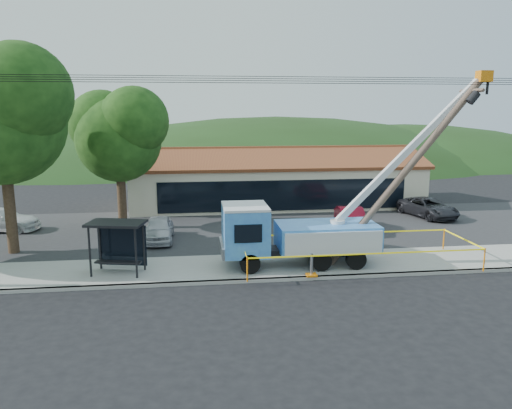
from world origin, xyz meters
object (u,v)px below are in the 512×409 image
object	(u,v)px
utility_truck	(297,232)
bus_shelter	(118,235)
car_silver	(159,242)
car_dark	(427,218)
car_red	(351,231)
car_white	(1,232)
leaning_pole	(413,162)

from	to	relation	value
utility_truck	bus_shelter	distance (m)	8.34
car_silver	bus_shelter	bearing A→B (deg)	-104.22
utility_truck	car_dark	world-z (taller)	utility_truck
car_red	car_white	bearing A→B (deg)	179.65
car_silver	car_dark	size ratio (longest dim) A/B	0.84
bus_shelter	car_silver	world-z (taller)	bus_shelter
car_red	car_white	world-z (taller)	same
leaning_pole	car_red	xyz separation A→B (m)	(-0.72, 6.76, -5.06)
car_red	car_dark	world-z (taller)	car_red
leaning_pole	car_silver	size ratio (longest dim) A/B	2.27
leaning_pole	car_white	distance (m)	24.84
car_silver	car_white	bearing A→B (deg)	159.92
bus_shelter	car_white	bearing A→B (deg)	144.92
utility_truck	leaning_pole	world-z (taller)	utility_truck
car_red	car_silver	bearing A→B (deg)	-168.29
car_silver	car_red	size ratio (longest dim) A/B	0.95
leaning_pole	car_dark	size ratio (longest dim) A/B	1.91
car_red	car_dark	distance (m)	7.24
leaning_pole	car_silver	distance (m)	14.62
car_dark	utility_truck	bearing A→B (deg)	-153.31
leaning_pole	car_silver	xyz separation A→B (m)	(-12.48, 5.69, -5.06)
leaning_pole	bus_shelter	world-z (taller)	leaning_pole
utility_truck	car_white	world-z (taller)	utility_truck
utility_truck	leaning_pole	size ratio (longest dim) A/B	1.40
leaning_pole	car_white	world-z (taller)	leaning_pole
bus_shelter	car_red	world-z (taller)	bus_shelter
car_dark	bus_shelter	bearing A→B (deg)	-167.27
car_white	utility_truck	bearing A→B (deg)	-110.09
leaning_pole	car_white	bearing A→B (deg)	157.33
car_dark	car_red	bearing A→B (deg)	-168.49
car_white	car_red	bearing A→B (deg)	-88.32
car_silver	car_red	world-z (taller)	car_red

